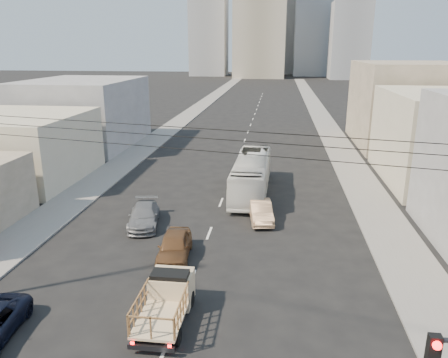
% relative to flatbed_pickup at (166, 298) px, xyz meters
% --- Properties ---
extents(sidewalk_left, '(3.50, 180.00, 0.12)m').
position_rel_flatbed_pickup_xyz_m(sidewalk_left, '(-11.34, 65.66, -1.03)').
color(sidewalk_left, slate).
rests_on(sidewalk_left, ground).
extents(sidewalk_right, '(3.50, 180.00, 0.12)m').
position_rel_flatbed_pickup_xyz_m(sidewalk_right, '(12.16, 65.66, -1.03)').
color(sidewalk_right, slate).
rests_on(sidewalk_right, ground).
extents(lane_dashes, '(0.15, 104.00, 0.01)m').
position_rel_flatbed_pickup_xyz_m(lane_dashes, '(0.41, 48.66, -1.09)').
color(lane_dashes, silver).
rests_on(lane_dashes, ground).
extents(flatbed_pickup, '(1.95, 4.41, 1.90)m').
position_rel_flatbed_pickup_xyz_m(flatbed_pickup, '(0.00, 0.00, 0.00)').
color(flatbed_pickup, beige).
rests_on(flatbed_pickup, ground).
extents(city_bus, '(2.87, 11.38, 3.16)m').
position_rel_flatbed_pickup_xyz_m(city_bus, '(2.62, 18.28, 0.48)').
color(city_bus, silver).
rests_on(city_bus, ground).
extents(sedan_brown, '(2.16, 4.53, 1.49)m').
position_rel_flatbed_pickup_xyz_m(sedan_brown, '(-1.01, 5.92, -0.35)').
color(sedan_brown, brown).
rests_on(sedan_brown, ground).
extents(sedan_tan, '(2.05, 4.33, 1.37)m').
position_rel_flatbed_pickup_xyz_m(sedan_tan, '(3.67, 12.32, -0.41)').
color(sedan_tan, tan).
rests_on(sedan_tan, ground).
extents(sedan_grey, '(2.82, 5.02, 1.37)m').
position_rel_flatbed_pickup_xyz_m(sedan_grey, '(-4.23, 10.46, -0.41)').
color(sedan_grey, slate).
rests_on(sedan_grey, ground).
extents(overhead_wires, '(23.01, 5.02, 0.72)m').
position_rel_flatbed_pickup_xyz_m(overhead_wires, '(0.41, -2.84, 7.87)').
color(overhead_wires, black).
rests_on(overhead_wires, ground).
extents(bldg_right_far, '(12.00, 16.00, 10.00)m').
position_rel_flatbed_pickup_xyz_m(bldg_right_far, '(20.41, 39.66, 3.91)').
color(bldg_right_far, gray).
rests_on(bldg_right_far, ground).
extents(bldg_left_mid, '(11.00, 12.00, 6.00)m').
position_rel_flatbed_pickup_xyz_m(bldg_left_mid, '(-18.59, 19.66, 1.91)').
color(bldg_left_mid, '#C1B89B').
rests_on(bldg_left_mid, ground).
extents(bldg_left_far, '(12.00, 16.00, 8.00)m').
position_rel_flatbed_pickup_xyz_m(bldg_left_far, '(-19.09, 34.66, 2.91)').
color(bldg_left_far, gray).
rests_on(bldg_left_far, ground).
extents(midrise_ne, '(16.00, 16.00, 40.00)m').
position_rel_flatbed_pickup_xyz_m(midrise_ne, '(18.41, 180.66, 18.91)').
color(midrise_ne, '#93969B').
rests_on(midrise_ne, ground).
extents(midrise_nw, '(15.00, 15.00, 34.00)m').
position_rel_flatbed_pickup_xyz_m(midrise_nw, '(-25.59, 175.66, 15.91)').
color(midrise_nw, '#93969B').
rests_on(midrise_nw, ground).
extents(midrise_back, '(18.00, 18.00, 44.00)m').
position_rel_flatbed_pickup_xyz_m(midrise_back, '(6.41, 195.66, 20.91)').
color(midrise_back, gray).
rests_on(midrise_back, ground).
extents(midrise_east, '(14.00, 14.00, 28.00)m').
position_rel_flatbed_pickup_xyz_m(midrise_east, '(30.41, 160.66, 12.91)').
color(midrise_east, '#93969B').
rests_on(midrise_east, ground).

